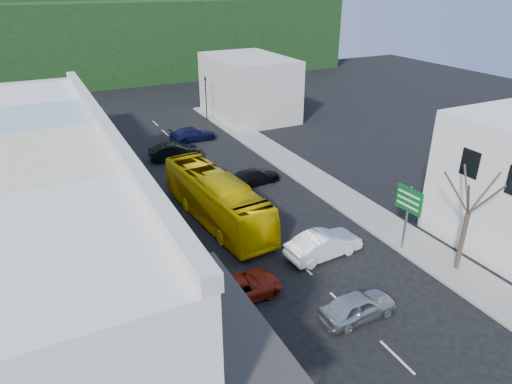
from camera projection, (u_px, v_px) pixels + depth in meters
name	position (u px, v px, depth m)	size (l,w,h in m)	color
ground	(302.00, 265.00, 26.69)	(120.00, 120.00, 0.00)	black
sidewalk_left	(134.00, 218.00, 31.71)	(3.00, 52.00, 0.15)	gray
sidewalk_right	(315.00, 180.00, 37.78)	(3.00, 52.00, 0.15)	gray
shopfront_row	(52.00, 214.00, 23.97)	(8.25, 30.00, 8.00)	silver
distant_block_left	(40.00, 123.00, 42.39)	(8.00, 10.00, 6.00)	#B7B2A8
distant_block_right	(248.00, 87.00, 53.91)	(8.00, 12.00, 7.00)	#B7B2A8
hillside	(90.00, 34.00, 75.88)	(80.00, 26.00, 14.00)	black
bus	(216.00, 199.00, 31.06)	(2.50, 11.60, 3.10)	#EEC600
car_silver	(358.00, 306.00, 22.29)	(1.80, 4.40, 1.40)	#B6B5BA
car_white	(324.00, 246.00, 27.29)	(1.80, 4.40, 1.40)	white
car_red	(241.00, 286.00, 23.69)	(1.90, 4.60, 1.40)	maroon
car_black_near	(254.00, 176.00, 36.95)	(1.84, 4.50, 1.40)	black
car_black_far	(175.00, 152.00, 41.89)	(1.80, 4.40, 1.40)	black
car_navy_far	(193.00, 134.00, 46.73)	(1.84, 4.50, 1.40)	black
pedestrian_left	(178.00, 284.00, 23.40)	(0.60, 0.40, 1.70)	black
direction_sign	(406.00, 219.00, 27.29)	(0.33, 1.94, 4.28)	#08581B
street_tree	(468.00, 213.00, 24.71)	(3.05, 3.05, 7.33)	#3A2A20
traffic_signal	(206.00, 98.00, 52.62)	(0.82, 1.15, 5.18)	black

